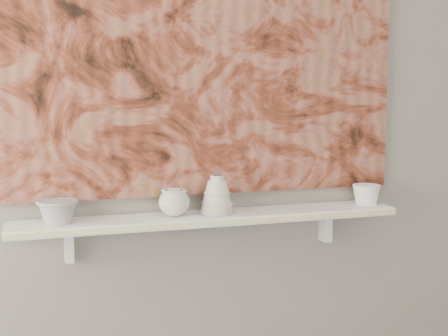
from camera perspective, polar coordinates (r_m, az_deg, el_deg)
name	(u,v)px	position (r m, az deg, el deg)	size (l,w,h in m)	color
wall_back	(203,95)	(2.28, -1.97, 6.67)	(3.60, 3.60, 0.00)	gray
shelf	(210,218)	(2.23, -1.26, -4.58)	(1.40, 0.18, 0.03)	white
shelf_stripe	(218,223)	(2.14, -0.55, -5.06)	(1.40, 0.01, 0.02)	beige
bracket_left	(69,244)	(2.23, -14.01, -6.79)	(0.03, 0.06, 0.12)	white
bracket_right	(325,226)	(2.48, 9.26, -5.25)	(0.03, 0.06, 0.12)	white
painting	(204,42)	(2.27, -1.89, 11.47)	(1.50, 0.03, 1.10)	brown
house_motif	(318,126)	(2.42, 8.55, 3.81)	(0.09, 0.00, 0.08)	black
bowl_grey	(58,211)	(2.14, -14.96, -3.84)	(0.14, 0.14, 0.08)	gray
cup_cream	(174,202)	(2.19, -4.58, -3.13)	(0.11, 0.11, 0.10)	beige
bell_vessel	(217,194)	(2.22, -0.64, -2.43)	(0.12, 0.12, 0.14)	beige
bowl_white	(366,194)	(2.47, 12.87, -2.35)	(0.11, 0.11, 0.08)	white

